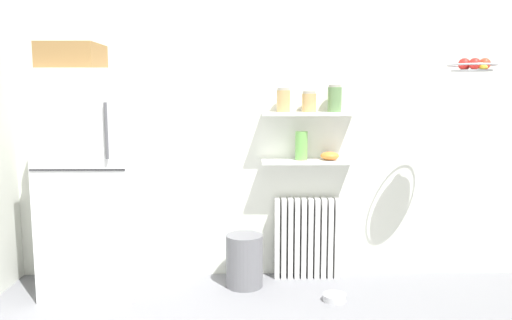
{
  "coord_description": "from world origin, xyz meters",
  "views": [
    {
      "loc": [
        -0.26,
        -2.19,
        1.56
      ],
      "look_at": [
        -0.21,
        1.6,
        1.05
      ],
      "focal_mm": 35.27,
      "sensor_mm": 36.0,
      "label": 1
    }
  ],
  "objects_px": {
    "storage_jar_1": "(309,102)",
    "storage_jar_0": "(283,100)",
    "radiator": "(307,238)",
    "shelf_bowl": "(330,156)",
    "vase": "(301,146)",
    "pet_food_bowl": "(334,298)",
    "hanging_fruit_basket": "(472,65)",
    "storage_jar_2": "(335,99)",
    "trash_bin": "(244,261)",
    "refrigerator": "(91,177)"
  },
  "relations": [
    {
      "from": "trash_bin",
      "to": "pet_food_bowl",
      "type": "height_order",
      "value": "trash_bin"
    },
    {
      "from": "storage_jar_0",
      "to": "hanging_fruit_basket",
      "type": "xyz_separation_m",
      "value": [
        1.32,
        -0.44,
        0.25
      ]
    },
    {
      "from": "radiator",
      "to": "hanging_fruit_basket",
      "type": "height_order",
      "value": "hanging_fruit_basket"
    },
    {
      "from": "trash_bin",
      "to": "hanging_fruit_basket",
      "type": "distance_m",
      "value": 2.27
    },
    {
      "from": "shelf_bowl",
      "to": "storage_jar_1",
      "type": "bearing_deg",
      "value": 180.0
    },
    {
      "from": "storage_jar_1",
      "to": "vase",
      "type": "distance_m",
      "value": 0.36
    },
    {
      "from": "pet_food_bowl",
      "to": "storage_jar_2",
      "type": "bearing_deg",
      "value": 83.83
    },
    {
      "from": "vase",
      "to": "trash_bin",
      "type": "xyz_separation_m",
      "value": [
        -0.47,
        -0.16,
        -0.91
      ]
    },
    {
      "from": "refrigerator",
      "to": "shelf_bowl",
      "type": "relative_size",
      "value": 12.54
    },
    {
      "from": "storage_jar_2",
      "to": "hanging_fruit_basket",
      "type": "bearing_deg",
      "value": -25.81
    },
    {
      "from": "shelf_bowl",
      "to": "pet_food_bowl",
      "type": "relative_size",
      "value": 0.89
    },
    {
      "from": "storage_jar_2",
      "to": "pet_food_bowl",
      "type": "relative_size",
      "value": 1.28
    },
    {
      "from": "storage_jar_1",
      "to": "storage_jar_2",
      "type": "bearing_deg",
      "value": -0.0
    },
    {
      "from": "storage_jar_1",
      "to": "shelf_bowl",
      "type": "height_order",
      "value": "storage_jar_1"
    },
    {
      "from": "shelf_bowl",
      "to": "trash_bin",
      "type": "height_order",
      "value": "shelf_bowl"
    },
    {
      "from": "hanging_fruit_basket",
      "to": "storage_jar_1",
      "type": "bearing_deg",
      "value": 158.51
    },
    {
      "from": "radiator",
      "to": "shelf_bowl",
      "type": "relative_size",
      "value": 4.44
    },
    {
      "from": "storage_jar_0",
      "to": "vase",
      "type": "relative_size",
      "value": 0.83
    },
    {
      "from": "vase",
      "to": "refrigerator",
      "type": "bearing_deg",
      "value": -173.07
    },
    {
      "from": "storage_jar_0",
      "to": "storage_jar_2",
      "type": "relative_size",
      "value": 0.89
    },
    {
      "from": "vase",
      "to": "shelf_bowl",
      "type": "height_order",
      "value": "vase"
    },
    {
      "from": "storage_jar_2",
      "to": "shelf_bowl",
      "type": "bearing_deg",
      "value": 180.0
    },
    {
      "from": "storage_jar_2",
      "to": "hanging_fruit_basket",
      "type": "distance_m",
      "value": 1.04
    },
    {
      "from": "vase",
      "to": "hanging_fruit_basket",
      "type": "xyz_separation_m",
      "value": [
        1.17,
        -0.44,
        0.63
      ]
    },
    {
      "from": "trash_bin",
      "to": "hanging_fruit_basket",
      "type": "relative_size",
      "value": 1.25
    },
    {
      "from": "vase",
      "to": "pet_food_bowl",
      "type": "xyz_separation_m",
      "value": [
        0.21,
        -0.47,
        -1.1
      ]
    },
    {
      "from": "radiator",
      "to": "storage_jar_0",
      "type": "xyz_separation_m",
      "value": [
        -0.21,
        -0.03,
        1.16
      ]
    },
    {
      "from": "refrigerator",
      "to": "shelf_bowl",
      "type": "height_order",
      "value": "refrigerator"
    },
    {
      "from": "storage_jar_0",
      "to": "vase",
      "type": "distance_m",
      "value": 0.4
    },
    {
      "from": "shelf_bowl",
      "to": "hanging_fruit_basket",
      "type": "height_order",
      "value": "hanging_fruit_basket"
    },
    {
      "from": "storage_jar_0",
      "to": "storage_jar_2",
      "type": "xyz_separation_m",
      "value": [
        0.41,
        0.0,
        0.01
      ]
    },
    {
      "from": "shelf_bowl",
      "to": "hanging_fruit_basket",
      "type": "xyz_separation_m",
      "value": [
        0.94,
        -0.44,
        0.71
      ]
    },
    {
      "from": "trash_bin",
      "to": "storage_jar_0",
      "type": "bearing_deg",
      "value": 27.43
    },
    {
      "from": "vase",
      "to": "trash_bin",
      "type": "relative_size",
      "value": 0.55
    },
    {
      "from": "storage_jar_2",
      "to": "trash_bin",
      "type": "height_order",
      "value": "storage_jar_2"
    },
    {
      "from": "pet_food_bowl",
      "to": "storage_jar_0",
      "type": "bearing_deg",
      "value": 127.64
    },
    {
      "from": "radiator",
      "to": "vase",
      "type": "distance_m",
      "value": 0.79
    },
    {
      "from": "refrigerator",
      "to": "storage_jar_0",
      "type": "xyz_separation_m",
      "value": [
        1.51,
        0.2,
        0.59
      ]
    },
    {
      "from": "radiator",
      "to": "vase",
      "type": "height_order",
      "value": "vase"
    },
    {
      "from": "storage_jar_1",
      "to": "trash_bin",
      "type": "bearing_deg",
      "value": -162.57
    },
    {
      "from": "radiator",
      "to": "storage_jar_1",
      "type": "bearing_deg",
      "value": -90.0
    },
    {
      "from": "refrigerator",
      "to": "hanging_fruit_basket",
      "type": "bearing_deg",
      "value": -4.79
    },
    {
      "from": "storage_jar_1",
      "to": "hanging_fruit_basket",
      "type": "xyz_separation_m",
      "value": [
        1.12,
        -0.44,
        0.27
      ]
    },
    {
      "from": "storage_jar_1",
      "to": "storage_jar_0",
      "type": "bearing_deg",
      "value": -180.0
    },
    {
      "from": "storage_jar_2",
      "to": "trash_bin",
      "type": "xyz_separation_m",
      "value": [
        -0.73,
        -0.16,
        -1.3
      ]
    },
    {
      "from": "storage_jar_1",
      "to": "storage_jar_2",
      "type": "relative_size",
      "value": 0.76
    },
    {
      "from": "radiator",
      "to": "storage_jar_2",
      "type": "height_order",
      "value": "storage_jar_2"
    },
    {
      "from": "radiator",
      "to": "storage_jar_0",
      "type": "bearing_deg",
      "value": -171.77
    },
    {
      "from": "vase",
      "to": "hanging_fruit_basket",
      "type": "bearing_deg",
      "value": -20.53
    },
    {
      "from": "shelf_bowl",
      "to": "storage_jar_2",
      "type": "bearing_deg",
      "value": 0.0
    }
  ]
}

